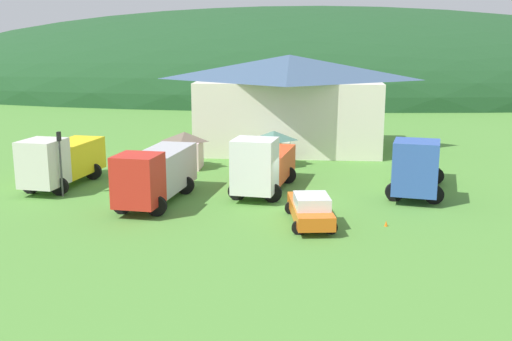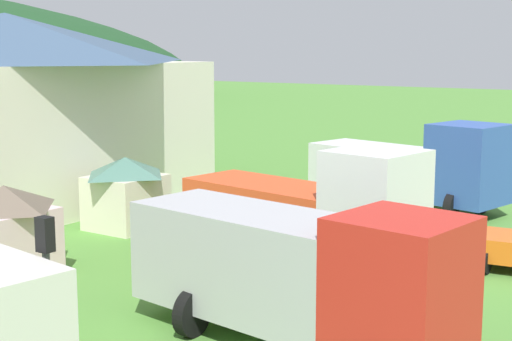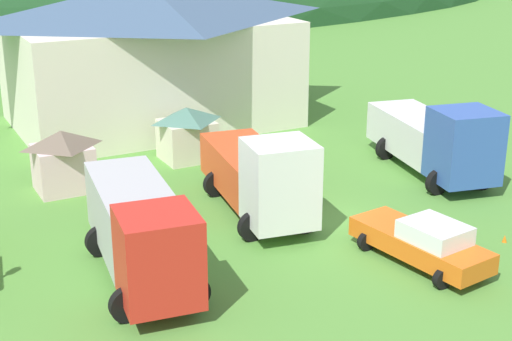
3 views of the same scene
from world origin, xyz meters
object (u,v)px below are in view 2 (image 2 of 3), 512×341
object	(u,v)px
traffic_cone_mid_row	(208,306)
depot_building	(10,106)
crane_truck_red	(298,270)
play_shed_pink	(6,231)
traffic_light_west	(48,311)
box_truck_blue	(417,166)
play_shed_cream	(126,192)
heavy_rig_white	(315,208)

from	to	relation	value
traffic_cone_mid_row	depot_building	bearing A→B (deg)	68.30
crane_truck_red	play_shed_pink	bearing A→B (deg)	-171.49
traffic_light_west	traffic_cone_mid_row	xyz separation A→B (m)	(7.13, 2.36, -2.44)
crane_truck_red	box_truck_blue	world-z (taller)	box_truck_blue
depot_building	play_shed_pink	distance (m)	11.79
depot_building	play_shed_cream	world-z (taller)	depot_building
box_truck_blue	play_shed_pink	bearing A→B (deg)	-98.96
crane_truck_red	play_shed_cream	bearing A→B (deg)	157.92
play_shed_pink	traffic_light_west	xyz separation A→B (m)	(-5.83, -8.57, 1.05)
crane_truck_red	traffic_light_west	distance (m)	6.12
traffic_light_west	traffic_cone_mid_row	bearing A→B (deg)	18.31
heavy_rig_white	depot_building	bearing A→B (deg)	-175.28
play_shed_cream	traffic_cone_mid_row	world-z (taller)	play_shed_cream
play_shed_cream	traffic_light_west	xyz separation A→B (m)	(-12.25, -10.03, 1.09)
box_truck_blue	crane_truck_red	bearing A→B (deg)	-64.98
crane_truck_red	box_truck_blue	distance (m)	15.85
box_truck_blue	traffic_light_west	world-z (taller)	traffic_light_west
box_truck_blue	traffic_cone_mid_row	xyz separation A→B (m)	(-14.31, -0.25, -1.75)
heavy_rig_white	traffic_cone_mid_row	size ratio (longest dim) A/B	16.19
depot_building	box_truck_blue	world-z (taller)	depot_building
depot_building	play_shed_pink	size ratio (longest dim) A/B	5.95
traffic_light_west	crane_truck_red	bearing A→B (deg)	-9.25
play_shed_cream	heavy_rig_white	size ratio (longest dim) A/B	0.32
depot_building	box_truck_blue	bearing A→B (deg)	-60.69
box_truck_blue	play_shed_cream	bearing A→B (deg)	-116.99
play_shed_pink	traffic_light_west	size ratio (longest dim) A/B	0.68
play_shed_cream	box_truck_blue	world-z (taller)	box_truck_blue
crane_truck_red	traffic_cone_mid_row	distance (m)	3.95
traffic_light_west	traffic_cone_mid_row	world-z (taller)	traffic_light_west
crane_truck_red	traffic_cone_mid_row	size ratio (longest dim) A/B	16.04
play_shed_cream	traffic_cone_mid_row	size ratio (longest dim) A/B	5.17
depot_building	box_truck_blue	xyz separation A→B (m)	(8.32, -14.82, -2.35)
depot_building	traffic_light_west	xyz separation A→B (m)	(-13.13, -17.43, -1.66)
play_shed_pink	depot_building	bearing A→B (deg)	50.53
heavy_rig_white	traffic_cone_mid_row	world-z (taller)	heavy_rig_white
heavy_rig_white	box_truck_blue	distance (m)	9.45
play_shed_cream	play_shed_pink	xyz separation A→B (m)	(-6.42, -1.47, 0.04)
play_shed_pink	heavy_rig_white	distance (m)	9.01
depot_building	traffic_light_west	world-z (taller)	depot_building
play_shed_cream	box_truck_blue	distance (m)	11.82
play_shed_cream	traffic_light_west	bearing A→B (deg)	-140.67
box_truck_blue	traffic_cone_mid_row	world-z (taller)	box_truck_blue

